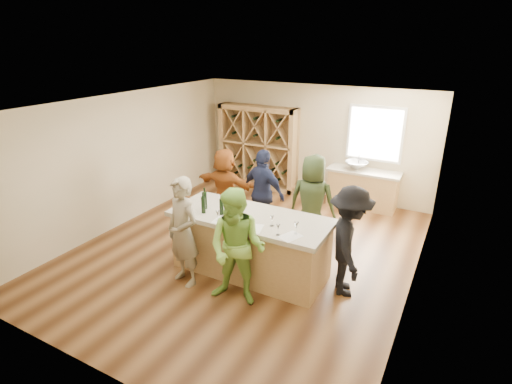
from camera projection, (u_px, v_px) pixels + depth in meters
The scene contains 32 objects.
floor at pixel (247, 252), 7.78m from camera, with size 6.00×7.00×0.10m, color brown.
ceiling at pixel (245, 101), 6.73m from camera, with size 6.00×7.00×0.10m, color white.
wall_back at pixel (315, 140), 10.17m from camera, with size 6.00×0.10×2.80m, color beige.
wall_front at pixel (85, 278), 4.34m from camera, with size 6.00×0.10×2.80m, color beige.
wall_left at pixel (123, 159), 8.60m from camera, with size 0.10×7.00×2.80m, color beige.
wall_right at pixel (425, 215), 5.90m from camera, with size 0.10×7.00×2.80m, color beige.
window_frame at pixel (375, 134), 9.31m from camera, with size 1.30×0.06×1.30m, color white.
window_pane at pixel (375, 134), 9.28m from camera, with size 1.18×0.01×1.18m, color white.
wine_rack at pixel (258, 147), 10.71m from camera, with size 2.20×0.45×2.20m, color tan.
back_counter_base at pixel (362, 190), 9.61m from camera, with size 1.60×0.58×0.86m, color tan.
back_counter_top at pixel (364, 171), 9.44m from camera, with size 1.70×0.62×0.06m, color #BFB49D.
sink at pixel (356, 165), 9.49m from camera, with size 0.54×0.54×0.19m, color silver.
faucet at pixel (359, 161), 9.62m from camera, with size 0.02×0.02×0.30m, color silver.
tasting_counter_base at pixel (250, 246), 6.86m from camera, with size 2.60×1.00×1.00m, color tan.
tasting_counter_top at pixel (250, 218), 6.66m from camera, with size 2.72×1.12×0.08m, color #BFB49D.
wine_bottle_a at pixel (205, 200), 6.87m from camera, with size 0.08×0.08×0.30m, color black.
wine_bottle_b at pixel (203, 205), 6.70m from camera, with size 0.07×0.07×0.29m, color black.
wine_bottle_d at pixel (221, 207), 6.64m from camera, with size 0.07×0.07×0.27m, color black.
wine_bottle_e at pixel (229, 207), 6.57m from camera, with size 0.08×0.08×0.32m, color black.
wine_glass_a at pixel (218, 216), 6.42m from camera, with size 0.06×0.06×0.17m, color white.
wine_glass_c at pixel (278, 230), 5.96m from camera, with size 0.06×0.06×0.16m, color white.
wine_glass_d at pixel (272, 221), 6.25m from camera, with size 0.06×0.06×0.16m, color white.
wine_glass_e at pixel (296, 228), 5.99m from camera, with size 0.07×0.07×0.20m, color white.
tasting_menu_a at pixel (220, 220), 6.47m from camera, with size 0.20×0.27×0.00m, color white.
tasting_menu_b at pixel (254, 228), 6.19m from camera, with size 0.24×0.33×0.00m, color white.
tasting_menu_c at pixel (290, 236), 5.94m from camera, with size 0.24×0.33×0.00m, color white.
person_near_left at pixel (183, 232), 6.42m from camera, with size 0.67×0.49×1.85m, color gray.
person_near_right at pixel (237, 248), 5.93m from camera, with size 0.90×0.49×1.85m, color #8CC64C.
person_server at pixel (349, 242), 6.17m from camera, with size 1.16×0.54×1.80m, color black.
person_far_mid at pixel (263, 193), 8.10m from camera, with size 1.06×0.54×1.80m, color #191E38.
person_far_right at pixel (312, 202), 7.60m from camera, with size 0.90×0.59×1.85m, color #263319.
person_far_left at pixel (225, 186), 8.64m from camera, with size 1.56×0.56×1.68m, color #994C19.
Camera 1 is at (3.41, -5.92, 3.85)m, focal length 28.00 mm.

